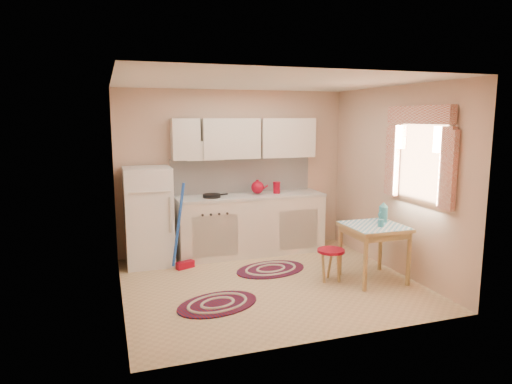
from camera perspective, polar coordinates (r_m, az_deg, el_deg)
room_shell at (r=5.85m, az=2.33°, el=4.52°), size 3.64×3.60×2.52m
fridge at (r=6.63m, az=-13.29°, el=-2.99°), size 0.65×0.60×1.40m
broom at (r=6.37m, az=-8.97°, el=-4.28°), size 0.30×0.22×1.20m
base_cabinets at (r=7.03m, az=-0.68°, el=-4.21°), size 2.25×0.60×0.88m
countertop at (r=6.94m, az=-0.69°, el=-0.51°), size 2.27×0.62×0.04m
frying_pan at (r=6.73m, az=-5.56°, el=-0.48°), size 0.32×0.32×0.05m
red_kettle at (r=6.96m, az=0.19°, el=0.59°), size 0.26×0.25×0.22m
red_canister at (r=7.07m, az=2.60°, el=0.47°), size 0.13×0.13×0.16m
table at (r=6.11m, az=14.45°, el=-7.38°), size 0.72×0.72×0.72m
stool at (r=6.00m, az=9.31°, el=-9.02°), size 0.46×0.46×0.42m
coffee_pot at (r=6.20m, az=15.62°, el=-2.43°), size 0.17×0.16×0.28m
mug at (r=5.94m, az=15.35°, el=-3.80°), size 0.10×0.10×0.10m
rug_center at (r=6.39m, az=1.86°, el=-9.64°), size 1.13×0.86×0.02m
rug_left at (r=5.30m, az=-4.82°, el=-13.78°), size 1.12×0.91×0.02m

